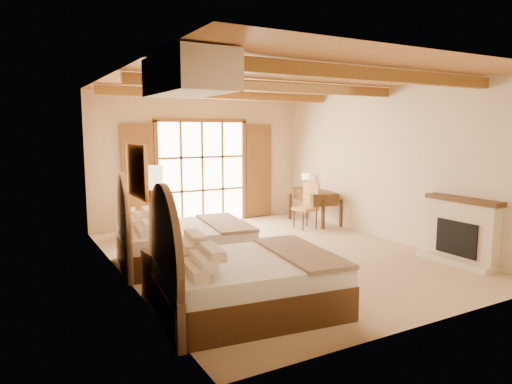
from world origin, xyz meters
TOP-DOWN VIEW (x-y plane):
  - floor at (0.00, 0.00)m, footprint 7.00×7.00m
  - wall_back at (0.00, 3.50)m, footprint 5.50×0.00m
  - wall_left at (-2.75, 0.00)m, footprint 0.00×7.00m
  - wall_right at (2.75, 0.00)m, footprint 0.00×7.00m
  - ceiling at (0.00, 0.00)m, footprint 7.00×7.00m
  - ceiling_beams at (0.00, 0.00)m, footprint 5.39×4.60m
  - french_doors at (0.00, 3.44)m, footprint 3.95×0.08m
  - fireplace at (2.60, -2.00)m, footprint 0.46×1.40m
  - painting at (-2.70, -0.75)m, footprint 0.06×0.95m
  - canopy_valance at (-2.40, -2.00)m, footprint 0.70×1.40m
  - bed_near at (-1.84, -2.06)m, footprint 2.45×1.96m
  - bed_far at (-1.80, 0.31)m, footprint 2.38×1.91m
  - nightstand at (-2.43, -1.11)m, footprint 0.59×0.59m
  - floor_lamp at (-2.50, -0.62)m, footprint 0.38×0.38m
  - armchair at (-1.79, 2.59)m, footprint 0.98×0.98m
  - ottoman at (-0.56, 2.41)m, footprint 0.59×0.59m
  - desk at (2.46, 2.10)m, footprint 1.04×1.64m
  - desk_chair at (1.87, 1.63)m, footprint 0.57×0.56m
  - desk_lamp at (2.47, 2.51)m, footprint 0.19×0.19m

SIDE VIEW (x-z plane):
  - floor at x=0.00m, z-range 0.00..0.00m
  - ottoman at x=-0.56m, z-range 0.00..0.36m
  - armchair at x=-1.79m, z-range 0.00..0.64m
  - desk_chair at x=1.87m, z-range -0.20..0.87m
  - nightstand at x=-2.43m, z-range 0.00..0.67m
  - bed_far at x=-1.80m, z-range -0.28..1.15m
  - desk at x=2.46m, z-range 0.03..0.85m
  - bed_near at x=-1.84m, z-range -0.29..1.19m
  - fireplace at x=2.60m, z-range -0.07..1.09m
  - desk_lamp at x=2.47m, z-range 0.92..1.31m
  - french_doors at x=0.00m, z-range -0.05..2.55m
  - floor_lamp at x=-2.50m, z-range 0.63..2.44m
  - wall_back at x=0.00m, z-range -1.15..4.35m
  - wall_left at x=-2.75m, z-range -1.90..5.10m
  - wall_right at x=2.75m, z-range -1.90..5.10m
  - painting at x=-2.70m, z-range 1.38..2.12m
  - canopy_valance at x=-2.40m, z-range 2.73..3.18m
  - ceiling_beams at x=0.00m, z-range 2.99..3.17m
  - ceiling at x=0.00m, z-range 3.20..3.20m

